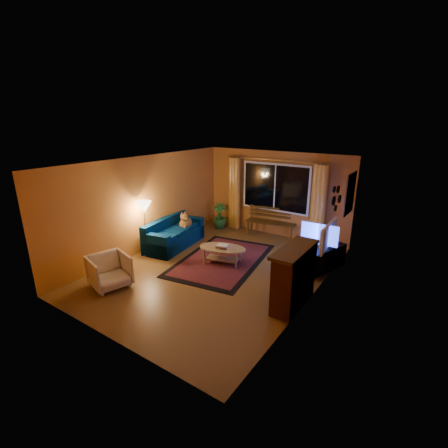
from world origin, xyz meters
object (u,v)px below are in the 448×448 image
Objects in this scene: armchair at (109,270)px; tv_console at (321,259)px; floor_lamp at (145,229)px; sofa at (174,233)px; bench at (271,229)px; coffee_table at (222,255)px.

armchair is 0.58× the size of tv_console.
sofa is at bearing 79.35° from floor_lamp.
sofa is 0.95m from floor_lamp.
sofa is 2.50m from armchair.
floor_lamp is at bearing -109.73° from sofa.
armchair reaches higher than bench.
floor_lamp is 2.08m from coffee_table.
floor_lamp is (-0.60, 1.59, 0.33)m from armchair.
bench is 1.11× the size of tv_console.
armchair is 1.73m from floor_lamp.
bench is at bearing 87.12° from coffee_table.
floor_lamp is 4.37m from tv_console.
tv_console is (2.10, 1.02, 0.06)m from coffee_table.
tv_console is at bearing 3.10° from sofa.
floor_lamp is 1.08× the size of tv_console.
tv_console is (4.00, 1.70, -0.44)m from floor_lamp.
sofa is at bearing -140.97° from bench.
bench is 1.27× the size of coffee_table.
coffee_table is at bearing -103.45° from bench.
armchair is at bearing -118.17° from tv_console.
coffee_table is at bearing -15.32° from sofa.
tv_console is (3.40, 3.29, -0.11)m from armchair.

